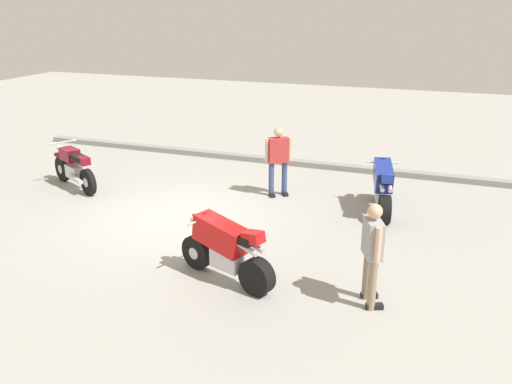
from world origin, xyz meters
TOP-DOWN VIEW (x-y plane):
  - ground_plane at (0.00, 0.00)m, footprint 40.00×40.00m
  - curb_edge at (0.00, 4.60)m, footprint 14.00×0.30m
  - motorcycle_maroon_cruiser at (-3.32, 0.86)m, footprint 1.91×1.08m
  - motorcycle_red_sportbike at (2.01, -2.17)m, footprint 1.89×0.95m
  - motorcycle_blue_sportbike at (4.02, 1.87)m, footprint 0.76×1.95m
  - person_in_red_shirt at (1.56, 2.07)m, footprint 0.58×0.50m
  - person_in_gray_shirt at (4.35, -2.10)m, footprint 0.44×0.62m

SIDE VIEW (x-z plane):
  - ground_plane at x=0.00m, z-range 0.00..0.00m
  - curb_edge at x=0.00m, z-range 0.00..0.15m
  - motorcycle_maroon_cruiser at x=-3.32m, z-range -0.02..1.06m
  - motorcycle_red_sportbike at x=2.01m, z-range 0.02..1.17m
  - motorcycle_blue_sportbike at x=4.02m, z-range 0.02..1.17m
  - person_in_gray_shirt at x=4.35m, z-range 0.11..1.73m
  - person_in_red_shirt at x=1.56m, z-range 0.11..1.76m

